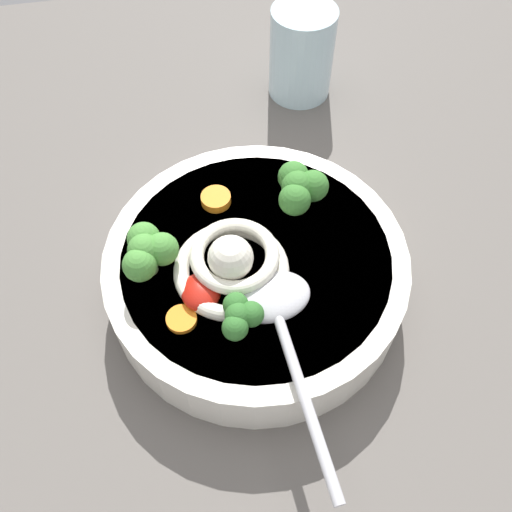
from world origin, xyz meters
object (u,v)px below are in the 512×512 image
object	(u,v)px
noodle_pile	(232,263)
soup_spoon	(276,312)
soup_bowl	(256,272)
drinking_glass	(302,53)

from	to	relation	value
noodle_pile	soup_spoon	distance (cm)	5.24
soup_bowl	noodle_pile	xyz separation A→B (cm)	(-1.12, 2.08, 3.68)
soup_bowl	noodle_pile	world-z (taller)	noodle_pile
noodle_pile	soup_spoon	xyz separation A→B (cm)	(-4.57, -2.52, -0.44)
soup_bowl	drinking_glass	distance (cm)	26.84
soup_spoon	noodle_pile	bearing A→B (deg)	-155.55
soup_bowl	noodle_pile	distance (cm)	4.38
noodle_pile	soup_spoon	size ratio (longest dim) A/B	0.57
noodle_pile	drinking_glass	world-z (taller)	drinking_glass
drinking_glass	noodle_pile	bearing A→B (deg)	155.67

